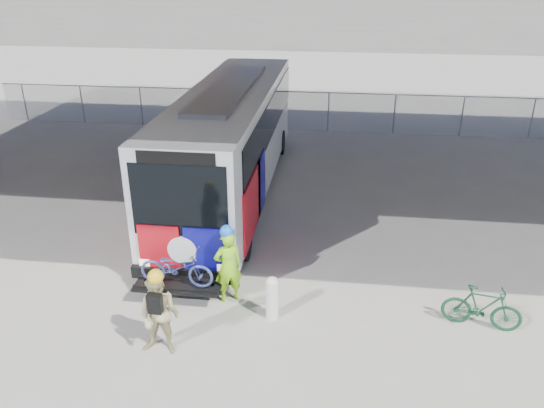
% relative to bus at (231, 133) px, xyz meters
% --- Properties ---
extents(ground, '(160.00, 160.00, 0.00)m').
position_rel_bus_xyz_m(ground, '(2.00, -4.32, -2.11)').
color(ground, '#9E9991').
rests_on(ground, ground).
extents(bus, '(2.67, 12.90, 3.69)m').
position_rel_bus_xyz_m(bus, '(0.00, 0.00, 0.00)').
color(bus, silver).
rests_on(bus, ground).
extents(chainlink_fence, '(30.00, 0.06, 30.00)m').
position_rel_bus_xyz_m(chainlink_fence, '(2.00, 7.68, -0.68)').
color(chainlink_fence, gray).
rests_on(chainlink_fence, ground).
extents(bollard, '(0.27, 0.27, 1.05)m').
position_rel_bus_xyz_m(bollard, '(2.22, -6.89, -1.55)').
color(bollard, white).
rests_on(bollard, ground).
extents(cyclist_hivis, '(0.77, 0.68, 1.95)m').
position_rel_bus_xyz_m(cyclist_hivis, '(1.14, -6.32, -1.17)').
color(cyclist_hivis, '#81D716').
rests_on(cyclist_hivis, ground).
extents(cyclist_tan, '(0.89, 0.72, 1.93)m').
position_rel_bus_xyz_m(cyclist_tan, '(0.17, -8.30, -1.20)').
color(cyclist_tan, tan).
rests_on(cyclist_tan, ground).
extents(bike_parked, '(1.72, 0.77, 1.00)m').
position_rel_bus_xyz_m(bike_parked, '(6.73, -6.64, -1.61)').
color(bike_parked, '#164629').
rests_on(bike_parked, ground).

